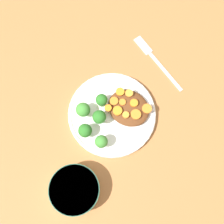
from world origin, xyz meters
TOP-DOWN VIEW (x-y plane):
  - ground_plane at (0.00, 0.00)m, footprint 4.00×4.00m
  - plate at (0.00, 0.00)m, footprint 0.24×0.24m
  - dip_bowl at (-0.04, 0.22)m, footprint 0.13×0.13m
  - stew_mound at (-0.03, -0.04)m, footprint 0.12×0.10m
  - broccoli_floret_0 at (0.02, 0.04)m, footprint 0.04×0.04m
  - broccoli_floret_1 at (0.06, 0.04)m, footprint 0.04×0.04m
  - broccoli_floret_2 at (0.03, 0.08)m, footprint 0.04×0.04m
  - broccoli_floret_3 at (0.04, -0.01)m, footprint 0.03×0.03m
  - broccoli_floret_4 at (-0.02, 0.08)m, footprint 0.03×0.03m
  - carrot_slice_0 at (-0.04, -0.05)m, footprint 0.02×0.02m
  - carrot_slice_1 at (-0.06, -0.03)m, footprint 0.03×0.03m
  - carrot_slice_2 at (-0.01, -0.01)m, footprint 0.03×0.03m
  - carrot_slice_3 at (0.01, -0.06)m, footprint 0.02×0.02m
  - carrot_slice_4 at (-0.04, -0.01)m, footprint 0.02×0.02m
  - carrot_slice_5 at (-0.07, -0.06)m, footprint 0.03×0.03m
  - carrot_slice_6 at (-0.01, -0.07)m, footprint 0.02×0.02m
  - carrot_slice_7 at (0.01, -0.00)m, footprint 0.02×0.02m
  - carrot_slice_8 at (0.01, -0.03)m, footprint 0.02×0.02m
  - carrot_slice_9 at (-0.01, -0.04)m, footprint 0.02×0.02m
  - fork at (-0.00, -0.21)m, footprint 0.20×0.09m

SIDE VIEW (x-z plane):
  - ground_plane at x=0.00m, z-range 0.00..0.00m
  - fork at x=0.00m, z-range 0.00..0.01m
  - plate at x=0.00m, z-range 0.00..0.02m
  - stew_mound at x=-0.03m, z-range 0.02..0.04m
  - dip_bowl at x=-0.04m, z-range 0.00..0.06m
  - carrot_slice_8 at x=0.01m, z-range 0.04..0.04m
  - carrot_slice_9 at x=-0.01m, z-range 0.04..0.04m
  - carrot_slice_3 at x=0.01m, z-range 0.04..0.04m
  - carrot_slice_5 at x=-0.07m, z-range 0.04..0.04m
  - carrot_slice_1 at x=-0.06m, z-range 0.04..0.04m
  - carrot_slice_6 at x=-0.01m, z-range 0.04..0.05m
  - carrot_slice_0 at x=-0.04m, z-range 0.04..0.05m
  - broccoli_floret_2 at x=0.03m, z-range 0.02..0.07m
  - carrot_slice_4 at x=-0.04m, z-range 0.04..0.05m
  - carrot_slice_7 at x=0.01m, z-range 0.04..0.05m
  - carrot_slice_2 at x=-0.01m, z-range 0.04..0.05m
  - broccoli_floret_3 at x=0.04m, z-range 0.02..0.07m
  - broccoli_floret_4 at x=-0.02m, z-range 0.02..0.07m
  - broccoli_floret_1 at x=0.06m, z-range 0.02..0.07m
  - broccoli_floret_0 at x=0.02m, z-range 0.02..0.08m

